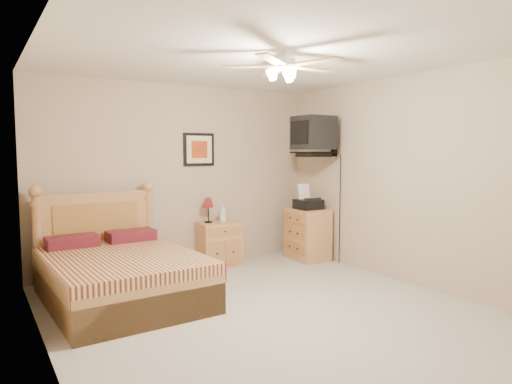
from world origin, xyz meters
The scene contains 17 objects.
floor centered at (0.00, 0.00, 0.00)m, with size 4.50×4.50×0.00m, color #A59F95.
ceiling centered at (0.00, 0.00, 2.50)m, with size 4.00×4.50×0.04m, color white.
wall_back centered at (0.00, 2.25, 1.25)m, with size 4.00×0.04×2.50m, color tan.
wall_front centered at (0.00, -2.25, 1.25)m, with size 4.00×0.04×2.50m, color tan.
wall_left centered at (-2.00, 0.00, 1.25)m, with size 0.04×4.50×2.50m, color tan.
wall_right centered at (2.00, 0.00, 1.25)m, with size 0.04×4.50×2.50m, color tan.
bed centered at (-1.15, 1.12, 0.61)m, with size 1.43×1.88×1.22m, color #A06936, non-canonical shape.
nightstand centered at (0.46, 2.00, 0.30)m, with size 0.55×0.42×0.60m, color #B97345.
table_lamp centered at (0.33, 2.08, 0.78)m, with size 0.19×0.19×0.35m, color #5B0A0D, non-canonical shape.
lotion_bottle centered at (0.52, 1.99, 0.73)m, with size 0.10×0.10×0.26m, color silver.
framed_picture centered at (0.27, 2.23, 1.62)m, with size 0.46×0.04×0.46m, color black.
dresser centered at (1.73, 1.62, 0.38)m, with size 0.44×0.64×0.75m, color #A56B47.
fax_machine centered at (1.71, 1.58, 0.94)m, with size 0.34×0.37×0.37m, color black, non-canonical shape.
magazine_lower centered at (1.67, 1.84, 0.76)m, with size 0.17×0.23×0.02m, color tan.
magazine_upper centered at (1.69, 1.87, 0.79)m, with size 0.18×0.25×0.02m, color gray.
wall_tv centered at (1.75, 1.34, 1.81)m, with size 0.56×0.46×0.58m, color black, non-canonical shape.
ceiling_fan centered at (0.00, -0.20, 2.36)m, with size 1.14×1.14×0.28m, color white, non-canonical shape.
Camera 1 is at (-2.44, -3.63, 1.58)m, focal length 32.00 mm.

